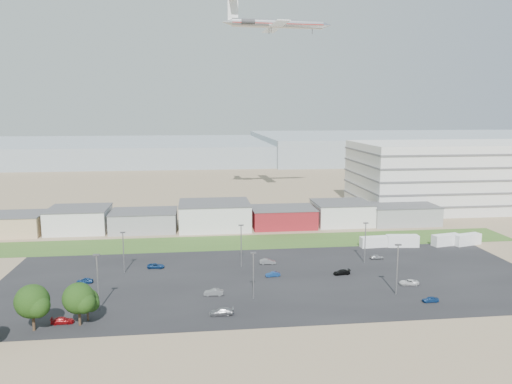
{
  "coord_description": "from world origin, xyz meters",
  "views": [
    {
      "loc": [
        -11.52,
        -85.07,
        37.06
      ],
      "look_at": [
        1.42,
        22.0,
        19.39
      ],
      "focal_mm": 35.0,
      "sensor_mm": 36.0,
      "label": 1
    }
  ],
  "objects": [
    {
      "name": "ground",
      "position": [
        0.0,
        0.0,
        0.0
      ],
      "size": [
        700.0,
        700.0,
        0.0
      ],
      "primitive_type": "plane",
      "color": "#7F6E51",
      "rests_on": "ground"
    },
    {
      "name": "parking_lot",
      "position": [
        5.0,
        20.0,
        0.01
      ],
      "size": [
        120.0,
        50.0,
        0.01
      ],
      "primitive_type": "cube",
      "color": "black",
      "rests_on": "ground"
    },
    {
      "name": "grass_strip",
      "position": [
        0.0,
        52.0,
        0.01
      ],
      "size": [
        160.0,
        16.0,
        0.02
      ],
      "primitive_type": "cube",
      "color": "#375B22",
      "rests_on": "ground"
    },
    {
      "name": "hills_backdrop",
      "position": [
        40.0,
        315.0,
        4.5
      ],
      "size": [
        700.0,
        200.0,
        9.0
      ],
      "primitive_type": null,
      "color": "gray",
      "rests_on": "ground"
    },
    {
      "name": "building_row",
      "position": [
        -17.0,
        71.0,
        4.0
      ],
      "size": [
        170.0,
        20.0,
        8.0
      ],
      "primitive_type": null,
      "color": "silver",
      "rests_on": "ground"
    },
    {
      "name": "parking_garage",
      "position": [
        90.0,
        95.0,
        12.5
      ],
      "size": [
        80.0,
        40.0,
        25.0
      ],
      "primitive_type": "cube",
      "color": "silver",
      "rests_on": "ground"
    },
    {
      "name": "box_trailer_a",
      "position": [
        36.64,
        42.84,
        1.45
      ],
      "size": [
        7.86,
        2.95,
        2.89
      ],
      "primitive_type": null,
      "rotation": [
        0.0,
        0.0,
        0.07
      ],
      "color": "silver",
      "rests_on": "ground"
    },
    {
      "name": "box_trailer_b",
      "position": [
        44.49,
        42.25,
        1.61
      ],
      "size": [
        8.81,
        3.53,
        3.22
      ],
      "primitive_type": null,
      "rotation": [
        0.0,
        0.0,
        -0.1
      ],
      "color": "silver",
      "rests_on": "ground"
    },
    {
      "name": "box_trailer_c",
      "position": [
        57.1,
        42.16,
        1.53
      ],
      "size": [
        8.49,
        4.24,
        3.05
      ],
      "primitive_type": null,
      "rotation": [
        0.0,
        0.0,
        0.22
      ],
      "color": "silver",
      "rests_on": "ground"
    },
    {
      "name": "box_trailer_d",
      "position": [
        63.19,
        41.92,
        1.52
      ],
      "size": [
        8.51,
        4.61,
        3.05
      ],
      "primitive_type": null,
      "rotation": [
        0.0,
        0.0,
        0.27
      ],
      "color": "silver",
      "rests_on": "ground"
    },
    {
      "name": "tree_mid",
      "position": [
        -39.49,
        -1.1,
        4.6
      ],
      "size": [
        6.13,
        6.13,
        9.2
      ],
      "primitive_type": null,
      "color": "black",
      "rests_on": "ground"
    },
    {
      "name": "tree_right",
      "position": [
        -32.2,
        0.13,
        4.36
      ],
      "size": [
        5.81,
        5.81,
        8.72
      ],
      "primitive_type": null,
      "color": "black",
      "rests_on": "ground"
    },
    {
      "name": "tree_near",
      "position": [
        -31.21,
        1.97,
        3.34
      ],
      "size": [
        4.45,
        4.45,
        6.68
      ],
      "primitive_type": null,
      "color": "black",
      "rests_on": "ground"
    },
    {
      "name": "lightpole_front_l",
      "position": [
        -30.21,
        7.07,
        5.36
      ],
      "size": [
        1.26,
        0.53,
        10.72
      ],
      "primitive_type": null,
      "color": "slate",
      "rests_on": "ground"
    },
    {
      "name": "lightpole_front_m",
      "position": [
        -0.71,
        8.84,
        4.78
      ],
      "size": [
        1.12,
        0.47,
        9.55
      ],
      "primitive_type": null,
      "color": "slate",
      "rests_on": "ground"
    },
    {
      "name": "lightpole_front_r",
      "position": [
        28.5,
        7.79,
        5.26
      ],
      "size": [
        1.24,
        0.52,
        10.51
      ],
      "primitive_type": null,
      "color": "slate",
      "rests_on": "ground"
    },
    {
      "name": "lightpole_back_l",
      "position": [
        -28.46,
        28.43,
        4.83
      ],
      "size": [
        1.14,
        0.47,
        9.67
      ],
      "primitive_type": null,
      "color": "slate",
      "rests_on": "ground"
    },
    {
      "name": "lightpole_back_m",
      "position": [
        -1.22,
        29.73,
        5.15
      ],
      "size": [
        1.21,
        0.5,
        10.3
      ],
      "primitive_type": null,
      "color": "slate",
      "rests_on": "ground"
    },
    {
      "name": "lightpole_back_r",
      "position": [
        29.29,
        29.42,
        5.03
      ],
      "size": [
        1.18,
        0.49,
        10.05
      ],
      "primitive_type": null,
      "color": "slate",
      "rests_on": "ground"
    },
    {
      "name": "airliner",
      "position": [
        20.67,
        111.89,
        70.0
      ],
      "size": [
        45.1,
        32.03,
        12.86
      ],
      "primitive_type": null,
      "rotation": [
        0.0,
        0.0,
        0.06
      ],
      "color": "silver"
    },
    {
      "name": "parked_car_0",
      "position": [
        33.43,
        12.79,
        0.56
      ],
      "size": [
        4.27,
        2.41,
        1.13
      ],
      "primitive_type": "imported",
      "rotation": [
        0.0,
        0.0,
        -1.71
      ],
      "color": "silver",
      "rests_on": "ground"
    },
    {
      "name": "parked_car_2",
      "position": [
        33.51,
        2.95,
        0.54
      ],
      "size": [
        3.2,
        1.3,
        1.09
      ],
      "primitive_type": "imported",
      "rotation": [
        0.0,
        0.0,
        -1.57
      ],
      "color": "navy",
      "rests_on": "ground"
    },
    {
      "name": "parked_car_3",
      "position": [
        -7.42,
        1.62,
        0.65
      ],
      "size": [
        4.51,
        1.95,
        1.29
      ],
      "primitive_type": "imported",
      "rotation": [
        0.0,
        0.0,
        -1.6
      ],
      "color": "#A5A5AA",
      "rests_on": "ground"
    },
    {
      "name": "parked_car_4",
      "position": [
        -8.49,
        11.66,
        0.66
      ],
      "size": [
        4.09,
        1.73,
        1.31
      ],
      "primitive_type": "imported",
      "rotation": [
        0.0,
        0.0,
        -1.66
      ],
      "color": "#595B5E",
      "rests_on": "ground"
    },
    {
      "name": "parked_car_5",
      "position": [
        -36.03,
        22.27,
        0.59
      ],
      "size": [
        3.52,
        1.56,
        1.18
      ],
      "primitive_type": "imported",
      "rotation": [
        0.0,
        0.0,
        -1.62
      ],
      "color": "navy",
      "rests_on": "ground"
    },
    {
      "name": "parked_car_7",
      "position": [
        5.19,
        21.67,
        0.54
      ],
      "size": [
        3.43,
        1.6,
        1.09
      ],
      "primitive_type": "imported",
      "rotation": [
        0.0,
        0.0,
        -1.43
      ],
      "color": "navy",
      "rests_on": "ground"
    },
    {
      "name": "parked_car_8",
      "position": [
        33.32,
        31.72,
        0.56
      ],
      "size": [
        3.39,
        1.6,
        1.12
      ],
      "primitive_type": "imported",
      "rotation": [
        0.0,
        0.0,
        1.49
      ],
      "color": "#A5A5AA",
      "rests_on": "ground"
    },
    {
      "name": "parked_car_9",
      "position": [
        -21.5,
        31.08,
        0.56
      ],
      "size": [
        4.18,
        2.21,
        1.12
      ],
      "primitive_type": "imported",
      "rotation": [
        0.0,
        0.0,
        1.48
      ],
      "color": "navy",
      "rests_on": "ground"
    },
    {
      "name": "parked_car_10",
      "position": [
        -35.41,
        1.23,
        0.57
      ],
      "size": [
        3.99,
        1.77,
        1.14
      ],
      "primitive_type": "imported",
      "rotation": [
        0.0,
        0.0,
        1.62
      ],
      "color": "maroon",
      "rests_on": "ground"
    },
    {
      "name": "parked_car_11",
      "position": [
        5.39,
        31.04,
        0.64
      ],
      "size": [
        4.01,
        1.7,
        1.29
      ],
      "primitive_type": "imported",
      "rotation": [
        0.0,
        0.0,
        1.48
      ],
      "color": "#595B5E",
      "rests_on": "ground"
    },
    {
      "name": "parked_car_12",
      "position": [
        21.06,
        21.16,
        0.57
      ],
      "size": [
        4.08,
        2.02,
        1.14
      ],
      "primitive_type": "imported",
      "rotation": [
        0.0,
        0.0,
        -1.46
      ],
      "color": "black",
      "rests_on": "ground"
    }
  ]
}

